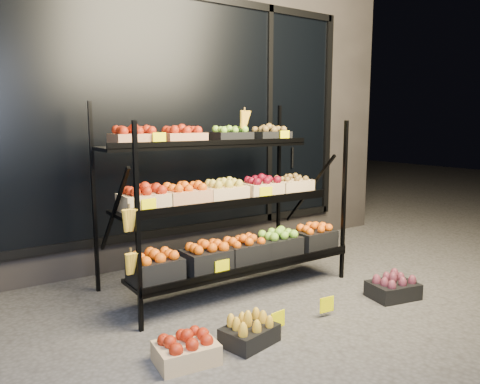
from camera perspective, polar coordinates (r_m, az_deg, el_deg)
ground at (r=3.91m, az=3.56°, el=-13.84°), size 24.00×24.00×0.00m
building at (r=5.87m, az=-12.31°, el=10.93°), size 6.00×2.08×3.50m
display_rack at (r=4.15m, az=-1.60°, el=-1.17°), size 2.18×1.02×1.71m
tag_floor_a at (r=3.47m, az=4.63°, el=-15.84°), size 0.13×0.01×0.12m
tag_floor_b at (r=3.77m, az=10.52°, el=-13.90°), size 0.13×0.01×0.12m
floor_crate_left at (r=3.09m, az=-6.60°, el=-18.47°), size 0.41×0.32×0.19m
floor_crate_midleft at (r=3.30m, az=1.16°, el=-16.62°), size 0.41×0.34×0.19m
floor_crate_right at (r=4.27m, az=18.15°, el=-10.97°), size 0.44×0.36×0.20m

